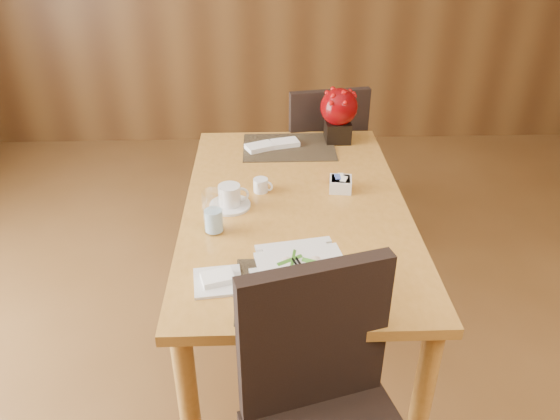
{
  "coord_description": "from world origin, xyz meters",
  "views": [
    {
      "loc": [
        -0.13,
        -1.32,
        1.87
      ],
      "look_at": [
        -0.07,
        0.35,
        0.87
      ],
      "focal_mm": 35.0,
      "sensor_mm": 36.0,
      "label": 1
    }
  ],
  "objects_px": {
    "sugar_caddy": "(340,184)",
    "near_chair": "(327,414)",
    "dining_table": "(295,224)",
    "creamer_jug": "(261,185)",
    "coffee_cup": "(230,198)",
    "bread_plate": "(218,281)",
    "far_chair": "(321,155)",
    "water_glass": "(213,212)",
    "soup_setting": "(302,280)",
    "berry_decor": "(339,112)"
  },
  "relations": [
    {
      "from": "dining_table",
      "to": "creamer_jug",
      "type": "bearing_deg",
      "value": 142.36
    },
    {
      "from": "coffee_cup",
      "to": "far_chair",
      "type": "bearing_deg",
      "value": 62.87
    },
    {
      "from": "soup_setting",
      "to": "coffee_cup",
      "type": "bearing_deg",
      "value": 103.9
    },
    {
      "from": "near_chair",
      "to": "far_chair",
      "type": "height_order",
      "value": "near_chair"
    },
    {
      "from": "bread_plate",
      "to": "near_chair",
      "type": "bearing_deg",
      "value": -49.54
    },
    {
      "from": "coffee_cup",
      "to": "berry_decor",
      "type": "distance_m",
      "value": 0.83
    },
    {
      "from": "dining_table",
      "to": "bread_plate",
      "type": "xyz_separation_m",
      "value": [
        -0.28,
        -0.51,
        0.1
      ]
    },
    {
      "from": "near_chair",
      "to": "soup_setting",
      "type": "bearing_deg",
      "value": 84.37
    },
    {
      "from": "coffee_cup",
      "to": "near_chair",
      "type": "xyz_separation_m",
      "value": [
        0.31,
        -0.87,
        -0.22
      ]
    },
    {
      "from": "far_chair",
      "to": "bread_plate",
      "type": "bearing_deg",
      "value": 61.53
    },
    {
      "from": "sugar_caddy",
      "to": "far_chair",
      "type": "distance_m",
      "value": 0.83
    },
    {
      "from": "coffee_cup",
      "to": "water_glass",
      "type": "bearing_deg",
      "value": -105.29
    },
    {
      "from": "sugar_caddy",
      "to": "creamer_jug",
      "type": "bearing_deg",
      "value": 179.91
    },
    {
      "from": "creamer_jug",
      "to": "bread_plate",
      "type": "xyz_separation_m",
      "value": [
        -0.14,
        -0.61,
        -0.02
      ]
    },
    {
      "from": "dining_table",
      "to": "near_chair",
      "type": "relative_size",
      "value": 1.49
    },
    {
      "from": "dining_table",
      "to": "sugar_caddy",
      "type": "height_order",
      "value": "sugar_caddy"
    },
    {
      "from": "berry_decor",
      "to": "far_chair",
      "type": "relative_size",
      "value": 0.28
    },
    {
      "from": "berry_decor",
      "to": "bread_plate",
      "type": "height_order",
      "value": "berry_decor"
    },
    {
      "from": "dining_table",
      "to": "coffee_cup",
      "type": "distance_m",
      "value": 0.3
    },
    {
      "from": "coffee_cup",
      "to": "dining_table",
      "type": "bearing_deg",
      "value": 2.84
    },
    {
      "from": "water_glass",
      "to": "berry_decor",
      "type": "relative_size",
      "value": 0.62
    },
    {
      "from": "water_glass",
      "to": "creamer_jug",
      "type": "relative_size",
      "value": 2.13
    },
    {
      "from": "near_chair",
      "to": "dining_table",
      "type": "bearing_deg",
      "value": 76.93
    },
    {
      "from": "dining_table",
      "to": "far_chair",
      "type": "bearing_deg",
      "value": 77.25
    },
    {
      "from": "sugar_caddy",
      "to": "far_chair",
      "type": "relative_size",
      "value": 0.1
    },
    {
      "from": "soup_setting",
      "to": "creamer_jug",
      "type": "relative_size",
      "value": 4.25
    },
    {
      "from": "dining_table",
      "to": "berry_decor",
      "type": "xyz_separation_m",
      "value": [
        0.25,
        0.62,
        0.25
      ]
    },
    {
      "from": "bread_plate",
      "to": "near_chair",
      "type": "xyz_separation_m",
      "value": [
        0.32,
        -0.38,
        -0.19
      ]
    },
    {
      "from": "coffee_cup",
      "to": "sugar_caddy",
      "type": "height_order",
      "value": "coffee_cup"
    },
    {
      "from": "coffee_cup",
      "to": "creamer_jug",
      "type": "distance_m",
      "value": 0.17
    },
    {
      "from": "sugar_caddy",
      "to": "bread_plate",
      "type": "bearing_deg",
      "value": -128.05
    },
    {
      "from": "creamer_jug",
      "to": "near_chair",
      "type": "xyz_separation_m",
      "value": [
        0.18,
        -0.99,
        -0.21
      ]
    },
    {
      "from": "sugar_caddy",
      "to": "near_chair",
      "type": "bearing_deg",
      "value": -98.93
    },
    {
      "from": "bread_plate",
      "to": "far_chair",
      "type": "height_order",
      "value": "far_chair"
    },
    {
      "from": "soup_setting",
      "to": "water_glass",
      "type": "relative_size",
      "value": 1.99
    },
    {
      "from": "dining_table",
      "to": "creamer_jug",
      "type": "relative_size",
      "value": 18.72
    },
    {
      "from": "berry_decor",
      "to": "soup_setting",
      "type": "bearing_deg",
      "value": -102.34
    },
    {
      "from": "water_glass",
      "to": "far_chair",
      "type": "height_order",
      "value": "far_chair"
    },
    {
      "from": "coffee_cup",
      "to": "near_chair",
      "type": "relative_size",
      "value": 0.17
    },
    {
      "from": "far_chair",
      "to": "water_glass",
      "type": "bearing_deg",
      "value": 55.36
    },
    {
      "from": "water_glass",
      "to": "creamer_jug",
      "type": "xyz_separation_m",
      "value": [
        0.18,
        0.31,
        -0.06
      ]
    },
    {
      "from": "sugar_caddy",
      "to": "soup_setting",
      "type": "bearing_deg",
      "value": -107.13
    },
    {
      "from": "dining_table",
      "to": "sugar_caddy",
      "type": "relative_size",
      "value": 16.31
    },
    {
      "from": "soup_setting",
      "to": "far_chair",
      "type": "relative_size",
      "value": 0.35
    },
    {
      "from": "soup_setting",
      "to": "bread_plate",
      "type": "xyz_separation_m",
      "value": [
        -0.27,
        0.07,
        -0.05
      ]
    },
    {
      "from": "creamer_jug",
      "to": "berry_decor",
      "type": "bearing_deg",
      "value": 77.45
    },
    {
      "from": "dining_table",
      "to": "coffee_cup",
      "type": "relative_size",
      "value": 9.02
    },
    {
      "from": "bread_plate",
      "to": "dining_table",
      "type": "bearing_deg",
      "value": 60.67
    },
    {
      "from": "dining_table",
      "to": "creamer_jug",
      "type": "height_order",
      "value": "creamer_jug"
    },
    {
      "from": "soup_setting",
      "to": "near_chair",
      "type": "xyz_separation_m",
      "value": [
        0.05,
        -0.31,
        -0.24
      ]
    }
  ]
}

